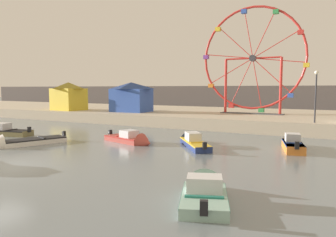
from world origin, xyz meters
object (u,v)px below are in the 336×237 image
(motorboat_seafoam, at_px, (204,191))
(carnival_booth_blue_tent, at_px, (131,96))
(motorboat_orange_hull, at_px, (292,144))
(ferris_wheel_red_frame, at_px, (253,60))
(motorboat_navy_blue, at_px, (192,141))
(motorboat_faded_red, at_px, (133,139))
(carnival_booth_yellow_awning, at_px, (69,96))
(motorboat_white_red_stripe, at_px, (18,143))
(promenade_lamp_near, at_px, (316,89))

(motorboat_seafoam, height_order, carnival_booth_blue_tent, carnival_booth_blue_tent)
(motorboat_orange_hull, xyz_separation_m, ferris_wheel_red_frame, (-5.91, 13.36, 6.62))
(motorboat_navy_blue, bearing_deg, motorboat_faded_red, 69.55)
(motorboat_faded_red, distance_m, carnival_booth_yellow_awning, 21.27)
(motorboat_white_red_stripe, bearing_deg, motorboat_orange_hull, 135.16)
(promenade_lamp_near, bearing_deg, motorboat_seafoam, -97.56)
(motorboat_white_red_stripe, relative_size, carnival_booth_yellow_awning, 1.22)
(carnival_booth_blue_tent, bearing_deg, ferris_wheel_red_frame, 13.30)
(motorboat_white_red_stripe, distance_m, promenade_lamp_near, 22.92)
(motorboat_seafoam, height_order, motorboat_orange_hull, motorboat_orange_hull)
(motorboat_navy_blue, bearing_deg, motorboat_orange_hull, -113.25)
(motorboat_white_red_stripe, distance_m, ferris_wheel_red_frame, 24.57)
(motorboat_faded_red, distance_m, motorboat_orange_hull, 10.85)
(carnival_booth_yellow_awning, relative_size, promenade_lamp_near, 1.06)
(motorboat_orange_hull, distance_m, carnival_booth_blue_tent, 21.88)
(motorboat_seafoam, relative_size, promenade_lamp_near, 0.93)
(motorboat_faded_red, relative_size, promenade_lamp_near, 1.12)
(motorboat_seafoam, xyz_separation_m, motorboat_orange_hull, (1.51, 11.41, 0.09))
(carnival_booth_yellow_awning, distance_m, carnival_booth_blue_tent, 8.87)
(motorboat_navy_blue, relative_size, ferris_wheel_red_frame, 0.43)
(motorboat_navy_blue, relative_size, carnival_booth_blue_tent, 1.02)
(carnival_booth_yellow_awning, bearing_deg, motorboat_navy_blue, -19.13)
(motorboat_faded_red, relative_size, motorboat_white_red_stripe, 0.87)
(motorboat_white_red_stripe, bearing_deg, motorboat_seafoam, 96.77)
(motorboat_navy_blue, xyz_separation_m, motorboat_white_red_stripe, (-10.42, -5.90, -0.07))
(motorboat_faded_red, bearing_deg, motorboat_seafoam, -27.32)
(motorboat_faded_red, xyz_separation_m, motorboat_seafoam, (8.90, -8.38, -0.01))
(motorboat_white_red_stripe, bearing_deg, carnival_booth_yellow_awning, -123.83)
(motorboat_seafoam, distance_m, promenade_lamp_near, 18.47)
(carnival_booth_blue_tent, distance_m, promenade_lamp_near, 20.54)
(motorboat_seafoam, bearing_deg, motorboat_navy_blue, 5.15)
(carnival_booth_yellow_awning, xyz_separation_m, promenade_lamp_near, (29.02, -1.83, 0.88))
(motorboat_seafoam, height_order, carnival_booth_yellow_awning, carnival_booth_yellow_awning)
(motorboat_navy_blue, relative_size, promenade_lamp_near, 1.17)
(motorboat_orange_hull, xyz_separation_m, motorboat_white_red_stripe, (-16.78, -7.62, -0.13))
(motorboat_seafoam, height_order, motorboat_white_red_stripe, motorboat_seafoam)
(carnival_booth_yellow_awning, bearing_deg, motorboat_seafoam, -30.90)
(promenade_lamp_near, bearing_deg, motorboat_navy_blue, -131.16)
(motorboat_seafoam, xyz_separation_m, motorboat_white_red_stripe, (-15.26, 3.80, -0.05))
(motorboat_orange_hull, xyz_separation_m, promenade_lamp_near, (0.87, 6.54, 3.53))
(ferris_wheel_red_frame, bearing_deg, motorboat_navy_blue, -91.66)
(motorboat_faded_red, xyz_separation_m, motorboat_white_red_stripe, (-6.36, -4.58, -0.06))
(motorboat_faded_red, xyz_separation_m, motorboat_navy_blue, (4.06, 1.32, 0.01))
(carnival_booth_yellow_awning, bearing_deg, ferris_wheel_red_frame, 18.34)
(ferris_wheel_red_frame, relative_size, promenade_lamp_near, 2.75)
(carnival_booth_blue_tent, bearing_deg, motorboat_navy_blue, -42.98)
(motorboat_navy_blue, bearing_deg, motorboat_white_red_stripe, 81.10)
(carnival_booth_blue_tent, bearing_deg, carnival_booth_yellow_awning, -172.47)
(motorboat_white_red_stripe, height_order, carnival_booth_blue_tent, carnival_booth_blue_tent)
(motorboat_faded_red, height_order, ferris_wheel_red_frame, ferris_wheel_red_frame)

